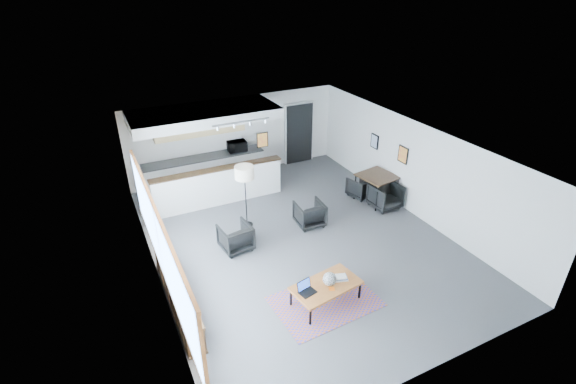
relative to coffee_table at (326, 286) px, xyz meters
name	(u,v)px	position (x,y,z in m)	size (l,w,h in m)	color
room	(299,195)	(0.56, 2.27, 0.88)	(7.02, 9.02, 2.62)	#49494B
window	(160,246)	(-2.90, 1.37, 1.03)	(0.10, 5.95, 1.66)	#8CBFFF
console	(178,294)	(-2.74, 1.22, -0.10)	(0.35, 3.00, 0.80)	#332012
kitchenette	(207,148)	(-0.64, 5.97, 0.95)	(4.20, 1.96, 2.60)	white
doorway	(299,133)	(2.86, 6.69, 0.65)	(1.10, 0.12, 2.15)	black
track_light	(242,123)	(-0.03, 4.47, 2.10)	(1.60, 0.07, 0.15)	silver
wall_art_lower	(403,155)	(4.03, 2.67, 1.13)	(0.03, 0.38, 0.48)	black
wall_art_upper	(375,141)	(4.03, 3.97, 1.08)	(0.03, 0.34, 0.44)	black
kilim_rug	(325,301)	(0.00, 0.00, -0.42)	(2.18, 1.54, 0.01)	#673C4F
coffee_table	(326,286)	(0.00, 0.00, 0.00)	(1.50, 0.96, 0.46)	brown
laptop	(306,288)	(-0.47, 0.01, 0.10)	(0.37, 0.33, 0.23)	black
ceramic_pot	(330,279)	(0.06, -0.02, 0.17)	(0.28, 0.28, 0.28)	gray
book_stack	(341,277)	(0.36, 0.02, 0.07)	(0.32, 0.28, 0.08)	silver
coaster	(332,289)	(0.03, -0.17, 0.04)	(0.15, 0.15, 0.01)	#E5590C
armchair_left	(235,236)	(-1.01, 2.59, -0.05)	(0.72, 0.67, 0.74)	black
armchair_right	(310,213)	(1.15, 2.77, -0.06)	(0.71, 0.67, 0.73)	black
floor_lamp	(244,175)	(-0.38, 3.48, 1.09)	(0.55, 0.55, 1.74)	black
dining_table	(377,178)	(3.56, 3.08, 0.34)	(1.14, 1.14, 0.83)	#332012
dining_chair_near	(385,197)	(3.56, 2.63, -0.08)	(0.66, 0.62, 0.68)	black
dining_chair_far	(361,187)	(3.33, 3.52, -0.13)	(0.57, 0.53, 0.59)	black
microwave	(237,145)	(0.47, 6.42, 0.71)	(0.59, 0.33, 0.40)	black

